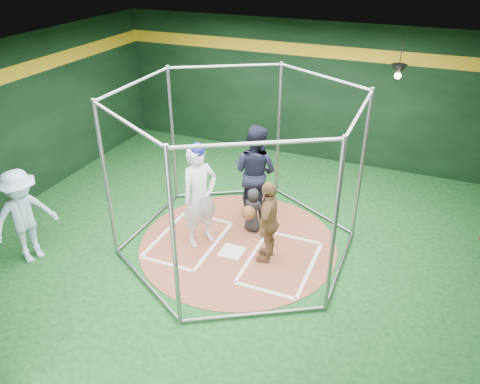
% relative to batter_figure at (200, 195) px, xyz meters
% --- Properties ---
extents(room_shell, '(10.10, 9.10, 3.53)m').
position_rel_batter_figure_xyz_m(room_shell, '(0.68, 0.22, 0.71)').
color(room_shell, '#0D3D13').
rests_on(room_shell, ground).
extents(clay_disc, '(3.80, 3.80, 0.01)m').
position_rel_batter_figure_xyz_m(clay_disc, '(0.68, 0.21, -1.03)').
color(clay_disc, '#985237').
rests_on(clay_disc, ground).
extents(home_plate, '(0.43, 0.43, 0.01)m').
position_rel_batter_figure_xyz_m(home_plate, '(0.68, -0.09, -1.02)').
color(home_plate, white).
rests_on(home_plate, clay_disc).
extents(batter_box_left, '(1.17, 1.77, 0.01)m').
position_rel_batter_figure_xyz_m(batter_box_left, '(-0.27, -0.04, -1.02)').
color(batter_box_left, white).
rests_on(batter_box_left, clay_disc).
extents(batter_box_right, '(1.17, 1.77, 0.01)m').
position_rel_batter_figure_xyz_m(batter_box_right, '(1.63, -0.04, -1.02)').
color(batter_box_right, white).
rests_on(batter_box_right, clay_disc).
extents(batting_cage, '(4.05, 4.67, 3.00)m').
position_rel_batter_figure_xyz_m(batting_cage, '(0.68, 0.21, 0.46)').
color(batting_cage, gray).
rests_on(batting_cage, ground).
extents(pendant_lamp_near, '(0.34, 0.34, 0.90)m').
position_rel_batter_figure_xyz_m(pendant_lamp_near, '(2.88, 3.81, 1.70)').
color(pendant_lamp_near, black).
rests_on(pendant_lamp_near, room_shell).
extents(batter_figure, '(0.79, 0.88, 2.08)m').
position_rel_batter_figure_xyz_m(batter_figure, '(0.00, 0.00, 0.00)').
color(batter_figure, silver).
rests_on(batter_figure, clay_disc).
extents(visitor_leopard, '(0.46, 0.96, 1.58)m').
position_rel_batter_figure_xyz_m(visitor_leopard, '(1.36, -0.01, -0.24)').
color(visitor_leopard, '#A77D47').
rests_on(visitor_leopard, clay_disc).
extents(catcher_figure, '(0.49, 0.57, 0.93)m').
position_rel_batter_figure_xyz_m(catcher_figure, '(0.77, 0.73, -0.55)').
color(catcher_figure, black).
rests_on(catcher_figure, clay_disc).
extents(umpire, '(1.12, 0.95, 2.02)m').
position_rel_batter_figure_xyz_m(umpire, '(0.58, 1.34, -0.02)').
color(umpire, black).
rests_on(umpire, clay_disc).
extents(bystander_blue, '(1.03, 1.32, 1.80)m').
position_rel_batter_figure_xyz_m(bystander_blue, '(-2.65, -1.65, -0.14)').
color(bystander_blue, '#A9C3E0').
rests_on(bystander_blue, ground).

